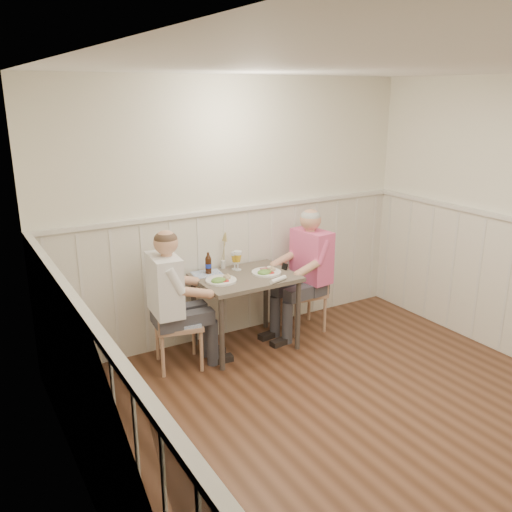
# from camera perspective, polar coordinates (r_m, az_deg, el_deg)

# --- Properties ---
(ground_plane) EXTENTS (4.50, 4.50, 0.00)m
(ground_plane) POSITION_cam_1_polar(r_m,az_deg,el_deg) (4.29, 13.28, -18.35)
(ground_plane) COLOR #442717
(room_shell) EXTENTS (4.04, 4.54, 2.60)m
(room_shell) POSITION_cam_1_polar(r_m,az_deg,el_deg) (3.65, 14.88, 1.59)
(room_shell) COLOR white
(room_shell) RESTS_ON ground
(wainscot) EXTENTS (4.00, 4.49, 1.34)m
(wainscot) POSITION_cam_1_polar(r_m,az_deg,el_deg) (4.40, 7.71, -6.78)
(wainscot) COLOR silver
(wainscot) RESTS_ON ground
(dining_table) EXTENTS (0.93, 0.70, 0.75)m
(dining_table) POSITION_cam_1_polar(r_m,az_deg,el_deg) (5.24, -1.11, -3.11)
(dining_table) COLOR brown
(dining_table) RESTS_ON ground
(chair_right) EXTENTS (0.44, 0.44, 0.84)m
(chair_right) POSITION_cam_1_polar(r_m,az_deg,el_deg) (5.76, 5.47, -3.36)
(chair_right) COLOR #A0775F
(chair_right) RESTS_ON ground
(chair_left) EXTENTS (0.49, 0.49, 0.86)m
(chair_left) POSITION_cam_1_polar(r_m,az_deg,el_deg) (4.99, -8.85, -6.64)
(chair_left) COLOR #A0775F
(chair_left) RESTS_ON ground
(man_in_pink) EXTENTS (0.66, 0.45, 1.34)m
(man_in_pink) POSITION_cam_1_polar(r_m,az_deg,el_deg) (5.66, 5.48, -2.58)
(man_in_pink) COLOR #3F3F47
(man_in_pink) RESTS_ON ground
(diner_cream) EXTENTS (0.64, 0.45, 1.33)m
(diner_cream) POSITION_cam_1_polar(r_m,az_deg,el_deg) (4.93, -8.99, -5.79)
(diner_cream) COLOR #3F3F47
(diner_cream) RESTS_ON ground
(plate_man) EXTENTS (0.29, 0.29, 0.07)m
(plate_man) POSITION_cam_1_polar(r_m,az_deg,el_deg) (5.26, 1.05, -1.63)
(plate_man) COLOR white
(plate_man) RESTS_ON dining_table
(plate_diner) EXTENTS (0.29, 0.29, 0.07)m
(plate_diner) POSITION_cam_1_polar(r_m,az_deg,el_deg) (5.04, -3.78, -2.50)
(plate_diner) COLOR white
(plate_diner) RESTS_ON dining_table
(beer_glass_a) EXTENTS (0.07, 0.07, 0.18)m
(beer_glass_a) POSITION_cam_1_polar(r_m,az_deg,el_deg) (5.36, -2.26, -0.20)
(beer_glass_a) COLOR silver
(beer_glass_a) RESTS_ON dining_table
(beer_glass_b) EXTENTS (0.08, 0.08, 0.20)m
(beer_glass_b) POSITION_cam_1_polar(r_m,az_deg,el_deg) (5.33, -1.94, -0.15)
(beer_glass_b) COLOR silver
(beer_glass_b) RESTS_ON dining_table
(beer_bottle) EXTENTS (0.06, 0.06, 0.22)m
(beer_bottle) POSITION_cam_1_polar(r_m,az_deg,el_deg) (5.25, -5.04, -0.89)
(beer_bottle) COLOR black
(beer_bottle) RESTS_ON dining_table
(rolled_napkin) EXTENTS (0.20, 0.10, 0.04)m
(rolled_napkin) POSITION_cam_1_polar(r_m,az_deg,el_deg) (5.04, 2.35, -2.50)
(rolled_napkin) COLOR white
(rolled_napkin) RESTS_ON dining_table
(grass_vase) EXTENTS (0.04, 0.04, 0.39)m
(grass_vase) POSITION_cam_1_polar(r_m,az_deg,el_deg) (5.38, -3.50, 0.47)
(grass_vase) COLOR silver
(grass_vase) RESTS_ON dining_table
(gingham_mat) EXTENTS (0.31, 0.26, 0.01)m
(gingham_mat) POSITION_cam_1_polar(r_m,az_deg,el_deg) (5.27, -5.17, -1.87)
(gingham_mat) COLOR #4C72B7
(gingham_mat) RESTS_ON dining_table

